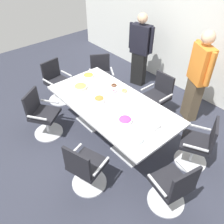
# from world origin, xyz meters

# --- Properties ---
(ground_plane) EXTENTS (10.00, 10.00, 0.01)m
(ground_plane) POSITION_xyz_m (0.00, 0.00, -0.01)
(ground_plane) COLOR #2D303D
(back_wall) EXTENTS (8.00, 0.10, 2.80)m
(back_wall) POSITION_xyz_m (0.00, 2.40, 1.40)
(back_wall) COLOR silver
(back_wall) RESTS_ON ground
(conference_table) EXTENTS (2.40, 1.20, 0.75)m
(conference_table) POSITION_xyz_m (0.00, 0.00, 0.63)
(conference_table) COLOR silver
(conference_table) RESTS_ON ground
(office_chair_0) EXTENTS (0.74, 0.74, 0.91)m
(office_chair_0) POSITION_xyz_m (-1.25, 0.75, 0.41)
(office_chair_0) COLOR silver
(office_chair_0) RESTS_ON ground
(office_chair_1) EXTENTS (0.61, 0.61, 0.91)m
(office_chair_1) POSITION_xyz_m (-1.69, -0.16, 0.41)
(office_chair_1) COLOR silver
(office_chair_1) RESTS_ON ground
(office_chair_2) EXTENTS (0.75, 0.75, 0.91)m
(office_chair_2) POSITION_xyz_m (-0.88, -0.94, 0.41)
(office_chair_2) COLOR silver
(office_chair_2) RESTS_ON ground
(office_chair_3) EXTENTS (0.68, 0.68, 0.91)m
(office_chair_3) POSITION_xyz_m (0.61, -1.03, 0.41)
(office_chair_3) COLOR silver
(office_chair_3) RESTS_ON ground
(office_chair_4) EXTENTS (0.64, 0.64, 0.91)m
(office_chair_4) POSITION_xyz_m (1.63, -0.32, 0.41)
(office_chair_4) COLOR silver
(office_chair_4) RESTS_ON ground
(office_chair_5) EXTENTS (0.73, 0.73, 0.91)m
(office_chair_5) POSITION_xyz_m (1.42, 0.61, 0.41)
(office_chair_5) COLOR silver
(office_chair_5) RESTS_ON ground
(office_chair_6) EXTENTS (0.55, 0.55, 0.91)m
(office_chair_6) POSITION_xyz_m (0.13, 1.10, 0.41)
(office_chair_6) COLOR silver
(office_chair_6) RESTS_ON ground
(person_standing_0) EXTENTS (0.61, 0.33, 1.72)m
(person_standing_0) POSITION_xyz_m (-0.99, 1.71, 0.90)
(person_standing_0) COLOR black
(person_standing_0) RESTS_ON ground
(person_standing_1) EXTENTS (0.57, 0.40, 1.83)m
(person_standing_1) POSITION_xyz_m (0.64, 1.55, 0.96)
(person_standing_1) COLOR brown
(person_standing_1) RESTS_ON ground
(snack_bowl_candy_mix) EXTENTS (0.22, 0.22, 0.09)m
(snack_bowl_candy_mix) POSITION_xyz_m (0.51, -0.17, 0.79)
(snack_bowl_candy_mix) COLOR white
(snack_bowl_candy_mix) RESTS_ON conference_table
(snack_bowl_chips_yellow) EXTENTS (0.22, 0.22, 0.08)m
(snack_bowl_chips_yellow) POSITION_xyz_m (-0.97, 0.20, 0.79)
(snack_bowl_chips_yellow) COLOR white
(snack_bowl_chips_yellow) RESTS_ON conference_table
(snack_bowl_cookies) EXTENTS (0.24, 0.24, 0.08)m
(snack_bowl_cookies) POSITION_xyz_m (-0.73, -0.15, 0.79)
(snack_bowl_cookies) COLOR beige
(snack_bowl_cookies) RESTS_ON conference_table
(snack_bowl_pretzels) EXTENTS (0.18, 0.18, 0.12)m
(snack_bowl_pretzels) POSITION_xyz_m (-0.16, -0.15, 0.81)
(snack_bowl_pretzels) COLOR white
(snack_bowl_pretzels) RESTS_ON conference_table
(donut_platter) EXTENTS (0.37, 0.37, 0.04)m
(donut_platter) POSITION_xyz_m (-0.24, 0.38, 0.77)
(donut_platter) COLOR white
(donut_platter) RESTS_ON conference_table
(plate_stack) EXTENTS (0.20, 0.20, 0.05)m
(plate_stack) POSITION_xyz_m (0.91, -0.32, 0.77)
(plate_stack) COLOR white
(plate_stack) RESTS_ON conference_table
(napkin_pile) EXTENTS (0.15, 0.15, 0.07)m
(napkin_pile) POSITION_xyz_m (0.89, 0.07, 0.78)
(napkin_pile) COLOR white
(napkin_pile) RESTS_ON conference_table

